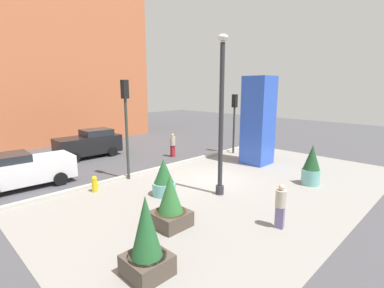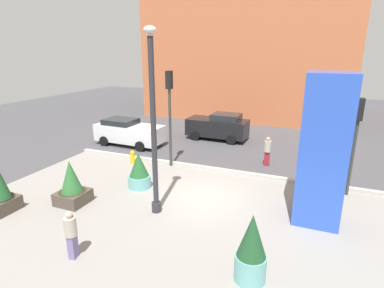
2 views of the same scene
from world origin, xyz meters
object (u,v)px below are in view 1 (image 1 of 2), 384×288
Objects in this scene: art_pillar_blue at (258,121)px; pedestrian_on_sidewalk at (281,204)px; pedestrian_crossing at (173,144)px; potted_plant_curbside at (146,242)px; car_curb_west at (20,170)px; potted_plant_mid_plaza at (311,166)px; lamp_post at (221,120)px; potted_plant_near_left at (170,204)px; potted_plant_near_right at (164,179)px; traffic_light_far_side at (126,114)px; fire_hydrant at (95,184)px; traffic_light_corner at (234,114)px; car_far_lane at (89,143)px.

art_pillar_blue is 8.58m from pedestrian_on_sidewalk.
potted_plant_curbside is at bearing -134.33° from pedestrian_crossing.
potted_plant_curbside reaches higher than car_curb_west.
potted_plant_mid_plaza is (9.70, -0.11, 0.03)m from potted_plant_curbside.
lamp_post reaches higher than potted_plant_mid_plaza.
art_pillar_blue is 4.65m from potted_plant_mid_plaza.
potted_plant_near_left is 1.18× the size of pedestrian_on_sidewalk.
pedestrian_on_sidewalk is (0.81, -5.09, 0.11)m from potted_plant_near_right.
art_pillar_blue is at bearing 14.58° from potted_plant_near_left.
lamp_post reaches higher than potted_plant_near_right.
car_curb_west is (-4.29, 2.51, -2.49)m from traffic_light_far_side.
pedestrian_crossing is at bearing 65.00° from lamp_post.
fire_hydrant is 7.34m from pedestrian_crossing.
potted_plant_curbside reaches higher than fire_hydrant.
car_curb_west reaches higher than pedestrian_crossing.
potted_plant_mid_plaza is at bearing -34.24° from potted_plant_near_right.
art_pillar_blue reaches higher than traffic_light_corner.
potted_plant_curbside is at bearing -119.43° from traffic_light_far_side.
art_pillar_blue is 5.89m from pedestrian_crossing.
traffic_light_corner is at bearing 26.08° from potted_plant_near_left.
pedestrian_crossing is (4.01, -3.98, -0.04)m from car_far_lane.
art_pillar_blue is at bearing -53.77° from car_far_lane.
lamp_post is 9.67m from car_curb_west.
art_pillar_blue is 9.64m from potted_plant_near_left.
potted_plant_near_left is 0.93× the size of potted_plant_mid_plaza.
art_pillar_blue is 2.97m from traffic_light_corner.
potted_plant_near_left is 7.77m from potted_plant_mid_plaza.
potted_plant_curbside reaches higher than potted_plant_near_left.
potted_plant_near_left is at bearing -102.80° from car_far_lane.
fire_hydrant is at bearing 128.17° from potted_plant_near_right.
traffic_light_far_side is at bearing 71.56° from potted_plant_near_left.
traffic_light_corner is at bearing 65.55° from art_pillar_blue.
art_pillar_blue reaches higher than car_curb_west.
car_far_lane is at bearing 94.76° from lamp_post.
traffic_light_far_side reaches higher than car_curb_west.
car_curb_west is (-5.07, -3.46, -0.06)m from car_far_lane.
traffic_light_corner is 0.99× the size of car_far_lane.
potted_plant_near_right is 1.05× the size of pedestrian_on_sidewalk.
potted_plant_near_right is (-1.79, 1.70, -2.55)m from lamp_post.
potted_plant_near_right is at bearing 136.44° from lamp_post.
lamp_post is 4.33m from potted_plant_near_left.
potted_plant_near_right is at bearing -134.52° from pedestrian_crossing.
potted_plant_near_right is at bearing 99.08° from pedestrian_on_sidewalk.
pedestrian_crossing is at bearing 67.89° from pedestrian_on_sidewalk.
lamp_post is 10.98m from car_far_lane.
potted_plant_near_left reaches higher than potted_plant_near_right.
potted_plant_mid_plaza reaches higher than car_curb_west.
potted_plant_curbside is 2.84× the size of fire_hydrant.
potted_plant_near_right is 0.33× the size of traffic_light_far_side.
lamp_post is 4.29m from pedestrian_on_sidewalk.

